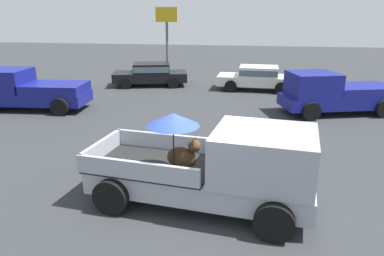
{
  "coord_description": "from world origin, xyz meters",
  "views": [
    {
      "loc": [
        0.97,
        -7.39,
        4.28
      ],
      "look_at": [
        -0.53,
        2.2,
        1.1
      ],
      "focal_mm": 33.64,
      "sensor_mm": 36.0,
      "label": 1
    }
  ],
  "objects_px": {
    "pickup_truck_red": "(333,93)",
    "parked_sedan_far": "(151,73)",
    "parked_sedan_near": "(257,77)",
    "pickup_truck_main": "(221,168)",
    "pickup_truck_far": "(29,90)",
    "motel_sign": "(167,29)"
  },
  "relations": [
    {
      "from": "pickup_truck_red",
      "to": "parked_sedan_near",
      "type": "distance_m",
      "value": 5.4
    },
    {
      "from": "pickup_truck_red",
      "to": "motel_sign",
      "type": "xyz_separation_m",
      "value": [
        -8.93,
        7.19,
        2.32
      ]
    },
    {
      "from": "pickup_truck_main",
      "to": "parked_sedan_far",
      "type": "bearing_deg",
      "value": 119.04
    },
    {
      "from": "pickup_truck_main",
      "to": "motel_sign",
      "type": "relative_size",
      "value": 1.17
    },
    {
      "from": "pickup_truck_main",
      "to": "pickup_truck_far",
      "type": "relative_size",
      "value": 1.07
    },
    {
      "from": "pickup_truck_red",
      "to": "parked_sedan_far",
      "type": "bearing_deg",
      "value": -42.55
    },
    {
      "from": "pickup_truck_far",
      "to": "parked_sedan_far",
      "type": "height_order",
      "value": "pickup_truck_far"
    },
    {
      "from": "pickup_truck_main",
      "to": "pickup_truck_far",
      "type": "distance_m",
      "value": 11.71
    },
    {
      "from": "parked_sedan_near",
      "to": "parked_sedan_far",
      "type": "bearing_deg",
      "value": 0.16
    },
    {
      "from": "pickup_truck_main",
      "to": "parked_sedan_near",
      "type": "height_order",
      "value": "pickup_truck_main"
    },
    {
      "from": "pickup_truck_main",
      "to": "pickup_truck_red",
      "type": "distance_m",
      "value": 9.6
    },
    {
      "from": "parked_sedan_far",
      "to": "motel_sign",
      "type": "bearing_deg",
      "value": -113.42
    },
    {
      "from": "pickup_truck_far",
      "to": "parked_sedan_far",
      "type": "xyz_separation_m",
      "value": [
        4.0,
        6.07,
        -0.13
      ]
    },
    {
      "from": "pickup_truck_main",
      "to": "parked_sedan_far",
      "type": "height_order",
      "value": "pickup_truck_main"
    },
    {
      "from": "pickup_truck_main",
      "to": "pickup_truck_far",
      "type": "height_order",
      "value": "pickup_truck_main"
    },
    {
      "from": "pickup_truck_red",
      "to": "parked_sedan_far",
      "type": "xyz_separation_m",
      "value": [
        -9.39,
        4.66,
        -0.13
      ]
    },
    {
      "from": "pickup_truck_main",
      "to": "motel_sign",
      "type": "bearing_deg",
      "value": 114.36
    },
    {
      "from": "pickup_truck_red",
      "to": "parked_sedan_far",
      "type": "relative_size",
      "value": 1.11
    },
    {
      "from": "pickup_truck_red",
      "to": "motel_sign",
      "type": "bearing_deg",
      "value": -55.01
    },
    {
      "from": "pickup_truck_far",
      "to": "motel_sign",
      "type": "xyz_separation_m",
      "value": [
        4.46,
        8.6,
        2.32
      ]
    },
    {
      "from": "parked_sedan_near",
      "to": "pickup_truck_far",
      "type": "bearing_deg",
      "value": 32.23
    },
    {
      "from": "parked_sedan_near",
      "to": "parked_sedan_far",
      "type": "relative_size",
      "value": 0.95
    }
  ]
}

